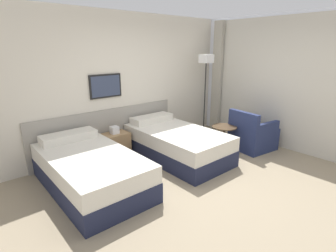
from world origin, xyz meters
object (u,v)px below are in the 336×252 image
at_px(nightstand, 115,145).
at_px(armchair, 252,136).
at_px(bed_near_door, 90,170).
at_px(bed_near_window, 176,143).
at_px(floor_lamp, 206,68).
at_px(side_table, 224,133).

distance_m(nightstand, armchair, 2.80).
height_order(nightstand, armchair, armchair).
bearing_deg(bed_near_door, nightstand, 41.99).
bearing_deg(bed_near_window, bed_near_door, 180.00).
bearing_deg(bed_near_window, floor_lamp, 21.77).
bearing_deg(floor_lamp, nightstand, 174.34).
relative_size(nightstand, side_table, 1.19).
distance_m(bed_near_door, armchair, 3.32).
distance_m(bed_near_window, armchair, 1.65).
bearing_deg(nightstand, bed_near_door, -138.01).
bearing_deg(bed_near_door, side_table, -7.72).
relative_size(nightstand, floor_lamp, 0.32).
bearing_deg(floor_lamp, side_table, -114.63).
height_order(bed_near_window, nightstand, bed_near_window).
bearing_deg(nightstand, bed_near_window, -41.99).
relative_size(bed_near_window, side_table, 3.96).
distance_m(bed_near_window, floor_lamp, 2.00).
height_order(bed_near_door, nightstand, bed_near_door).
xyz_separation_m(bed_near_window, side_table, (0.98, -0.37, 0.08)).
bearing_deg(bed_near_window, armchair, -25.19).
xyz_separation_m(bed_near_window, armchair, (1.49, -0.70, 0.00)).
relative_size(bed_near_door, nightstand, 3.33).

